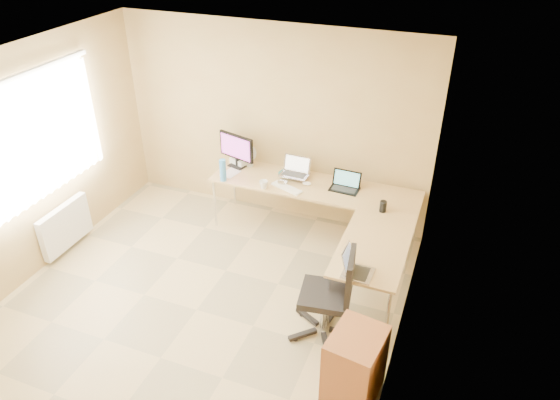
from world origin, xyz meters
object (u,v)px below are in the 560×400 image
at_px(monitor, 237,151).
at_px(office_chair, 324,294).
at_px(desk_return, 371,273).
at_px(keyboard, 287,188).
at_px(desk_main, 313,210).
at_px(laptop_black, 345,182).
at_px(water_bottle, 223,170).
at_px(laptop_center, 295,167).
at_px(laptop_return, 359,264).
at_px(mug, 264,185).
at_px(desk_fan, 249,156).
at_px(cabinet, 355,367).

height_order(monitor, office_chair, monitor).
height_order(desk_return, monitor, monitor).
relative_size(desk_return, keyboard, 3.06).
bearing_deg(desk_main, laptop_black, 4.53).
distance_m(desk_return, water_bottle, 2.27).
bearing_deg(laptop_center, laptop_return, -50.03).
height_order(laptop_black, mug, laptop_black).
relative_size(mug, office_chair, 0.11).
distance_m(monitor, keyboard, 0.91).
distance_m(desk_main, laptop_black, 0.61).
bearing_deg(office_chair, desk_return, 54.98).
relative_size(desk_main, mug, 24.38).
bearing_deg(laptop_return, water_bottle, 60.90).
height_order(desk_fan, cabinet, desk_fan).
bearing_deg(desk_main, water_bottle, -165.20).
bearing_deg(desk_fan, office_chair, -70.91).
height_order(water_bottle, cabinet, water_bottle).
bearing_deg(office_chair, laptop_return, 19.92).
distance_m(laptop_center, keyboard, 0.32).
xyz_separation_m(desk_fan, laptop_return, (1.91, -1.70, -0.03)).
relative_size(laptop_black, mug, 3.29).
distance_m(monitor, laptop_black, 1.51).
xyz_separation_m(laptop_black, laptop_return, (0.55, -1.53, 0.00)).
relative_size(desk_return, cabinet, 1.78).
distance_m(water_bottle, laptop_return, 2.38).
xyz_separation_m(keyboard, office_chair, (0.94, -1.46, -0.24)).
distance_m(desk_fan, cabinet, 3.31).
height_order(laptop_return, cabinet, laptop_return).
bearing_deg(monitor, keyboard, -4.96).
distance_m(laptop_center, laptop_return, 2.00).
bearing_deg(mug, water_bottle, 180.00).
bearing_deg(desk_fan, desk_return, -53.66).
bearing_deg(laptop_return, desk_return, -3.99).
relative_size(desk_return, office_chair, 1.27).
bearing_deg(mug, monitor, 143.30).
xyz_separation_m(desk_return, laptop_center, (-1.27, 1.08, 0.53)).
bearing_deg(keyboard, laptop_center, 110.50).
xyz_separation_m(laptop_center, cabinet, (1.42, -2.38, -0.53)).
height_order(desk_fan, laptop_return, desk_fan).
distance_m(keyboard, desk_fan, 0.80).
relative_size(laptop_center, desk_fan, 1.26).
relative_size(mug, cabinet, 0.15).
height_order(desk_main, office_chair, office_chair).
relative_size(monitor, office_chair, 0.53).
height_order(keyboard, water_bottle, water_bottle).
relative_size(monitor, laptop_center, 1.52).
distance_m(desk_return, laptop_center, 1.75).
bearing_deg(cabinet, office_chair, 134.95).
xyz_separation_m(desk_return, water_bottle, (-2.10, 0.70, 0.51)).
xyz_separation_m(desk_return, laptop_return, (-0.05, -0.50, 0.48)).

